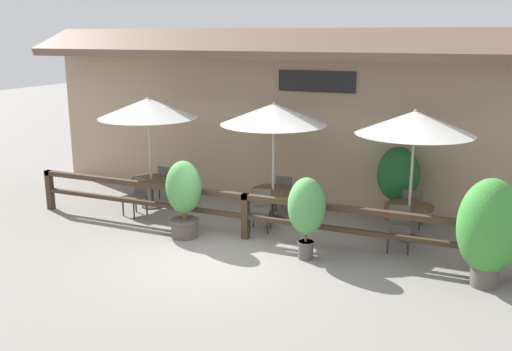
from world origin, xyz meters
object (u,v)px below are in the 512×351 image
patio_umbrella_far (415,123)px  potted_plant_entrance_palm (398,177)px  potted_plant_small_flowering (184,195)px  potted_plant_broad_leaf (489,229)px  chair_middle_streetside (261,208)px  potted_plant_corner_fern (307,209)px  chair_far_wallside (412,206)px  dining_table_middle (273,195)px  chair_middle_wallside (286,191)px  dining_table_near (152,184)px  dining_table_far (409,212)px  chair_far_streetside (399,226)px  patio_umbrella_near (148,108)px  patio_umbrella_middle (274,114)px  chair_near_wallside (168,180)px  chair_near_streetside (137,194)px

patio_umbrella_far → potted_plant_entrance_palm: (-0.45, 1.17, -1.41)m
potted_plant_small_flowering → potted_plant_broad_leaf: 5.78m
chair_middle_streetside → potted_plant_corner_fern: potted_plant_corner_fern is taller
chair_far_wallside → dining_table_middle: bearing=13.4°
chair_middle_wallside → chair_middle_streetside: bearing=90.0°
dining_table_middle → chair_far_wallside: chair_far_wallside is taller
dining_table_middle → chair_middle_streetside: size_ratio=1.12×
patio_umbrella_far → chair_far_wallside: bearing=92.6°
dining_table_near → dining_table_far: bearing=1.9°
potted_plant_small_flowering → potted_plant_broad_leaf: (5.78, -0.08, 0.11)m
chair_middle_streetside → potted_plant_small_flowering: 1.69m
potted_plant_entrance_palm → chair_middle_wallside: bearing=-171.1°
chair_far_streetside → chair_middle_streetside: bearing=170.1°
chair_middle_streetside → patio_umbrella_far: (2.98, 0.70, 1.91)m
chair_middle_streetside → chair_middle_wallside: same height
dining_table_near → chair_far_streetside: size_ratio=1.12×
chair_far_streetside → potted_plant_entrance_palm: bearing=91.7°
dining_table_near → chair_far_wallside: (6.03, 0.91, -0.08)m
dining_table_middle → potted_plant_corner_fern: size_ratio=0.62×
chair_middle_streetside → chair_middle_wallside: (0.02, 1.47, 0.00)m
potted_plant_corner_fern → dining_table_middle: bearing=126.9°
potted_plant_entrance_palm → potted_plant_broad_leaf: bearing=-56.3°
patio_umbrella_near → dining_table_middle: (3.07, 0.24, -1.83)m
patio_umbrella_middle → dining_table_middle: bearing=0.0°
chair_far_wallside → potted_plant_entrance_palm: potted_plant_entrance_palm is taller
patio_umbrella_near → potted_plant_broad_leaf: patio_umbrella_near is taller
chair_far_wallside → potted_plant_small_flowering: bearing=30.7°
chair_far_streetside → chair_near_wallside: bearing=159.0°
dining_table_middle → chair_middle_wallside: size_ratio=1.12×
patio_umbrella_middle → potted_plant_corner_fern: size_ratio=1.71×
patio_umbrella_near → chair_far_wallside: size_ratio=3.07×
potted_plant_small_flowering → dining_table_middle: bearing=54.8°
potted_plant_corner_fern → potted_plant_entrance_palm: size_ratio=0.93×
chair_near_streetside → potted_plant_entrance_palm: (5.57, 2.06, 0.50)m
dining_table_middle → patio_umbrella_middle: bearing=180.0°
chair_near_wallside → potted_plant_corner_fern: size_ratio=0.56×
dining_table_near → patio_umbrella_near: bearing=-90.0°
chair_near_wallside → dining_table_far: bearing=-174.5°
dining_table_far → potted_plant_small_flowering: (-4.25, -1.73, 0.33)m
patio_umbrella_near → chair_far_streetside: 6.31m
potted_plant_small_flowering → dining_table_far: bearing=22.2°
potted_plant_small_flowering → potted_plant_broad_leaf: size_ratio=0.87×
dining_table_middle → chair_middle_streetside: bearing=-89.0°
chair_middle_wallside → potted_plant_entrance_palm: bearing=-170.3°
patio_umbrella_middle → chair_middle_streetside: (0.01, -0.74, -1.91)m
potted_plant_corner_fern → potted_plant_small_flowering: bearing=177.5°
chair_near_wallside → chair_middle_wallside: size_ratio=1.00×
chair_near_streetside → patio_umbrella_middle: (3.02, 0.93, 1.91)m
chair_near_wallside → potted_plant_small_flowering: bearing=139.0°
patio_umbrella_near → potted_plant_entrance_palm: 5.95m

